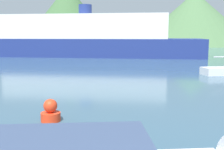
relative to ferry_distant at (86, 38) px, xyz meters
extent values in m
cube|color=navy|center=(0.00, 0.00, -1.45)|extent=(37.28, 15.05, 2.78)
cube|color=silver|center=(0.00, 0.00, 1.79)|extent=(26.33, 11.75, 3.69)
cylinder|color=navy|center=(0.00, 0.00, 4.43)|extent=(2.05, 2.05, 1.60)
cylinder|color=red|center=(-0.13, -34.22, -2.66)|extent=(0.79, 0.79, 0.35)
sphere|color=red|center=(-0.13, -34.22, -2.21)|extent=(0.55, 0.55, 0.55)
cone|color=#3D6038|center=(-6.20, 36.42, 5.73)|extent=(27.41, 27.41, 17.13)
cone|color=#476B42|center=(33.45, 45.91, 5.67)|extent=(38.07, 38.07, 17.02)
camera|label=1|loc=(1.72, -45.21, 0.61)|focal=45.00mm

